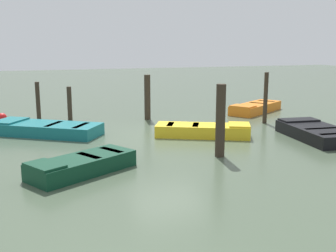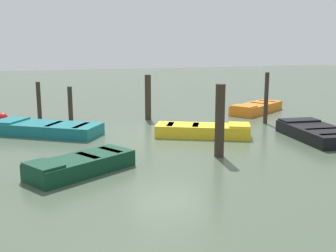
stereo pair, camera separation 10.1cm
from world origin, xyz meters
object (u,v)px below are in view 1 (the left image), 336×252
rowboat_black (317,132)px  marker_buoy (2,118)px  rowboat_orange (255,108)px  rowboat_teal (46,129)px  rowboat_dark_green (82,165)px  mooring_piling_near_right (70,104)px  mooring_piling_center (266,98)px  mooring_piling_mid_left (147,97)px  rowboat_yellow (203,130)px  mooring_piling_far_right (38,101)px  mooring_piling_far_left (220,121)px

rowboat_black → marker_buoy: (9.86, -5.94, 0.07)m
rowboat_orange → rowboat_teal: (9.37, 1.71, -0.00)m
rowboat_dark_green → mooring_piling_near_right: (-0.51, -7.06, 0.49)m
rowboat_dark_green → marker_buoy: (2.05, -7.05, 0.07)m
marker_buoy → mooring_piling_center: bearing=162.7°
mooring_piling_mid_left → rowboat_orange: bearing=-179.3°
rowboat_yellow → rowboat_teal: same height
rowboat_orange → mooring_piling_far_right: mooring_piling_far_right is taller
rowboat_black → mooring_piling_mid_left: mooring_piling_mid_left is taller
mooring_piling_far_left → mooring_piling_center: mooring_piling_far_left is taller
mooring_piling_far_left → rowboat_dark_green: bearing=3.6°
rowboat_black → mooring_piling_far_right: size_ratio=1.99×
rowboat_yellow → mooring_piling_far_right: mooring_piling_far_right is taller
mooring_piling_near_right → rowboat_yellow: bearing=131.9°
rowboat_teal → marker_buoy: marker_buoy is taller
rowboat_yellow → marker_buoy: bearing=172.9°
rowboat_yellow → mooring_piling_mid_left: 3.88m
rowboat_orange → mooring_piling_far_right: (9.47, -1.40, 0.57)m
mooring_piling_far_right → mooring_piling_center: bearing=155.3°
rowboat_dark_green → mooring_piling_center: (-7.71, -4.02, 0.79)m
rowboat_yellow → mooring_piling_near_right: 5.90m
rowboat_dark_green → rowboat_black: same height
rowboat_teal → mooring_piling_far_left: bearing=168.7°
rowboat_yellow → rowboat_black: same height
mooring_piling_mid_left → rowboat_dark_green: bearing=60.7°
rowboat_dark_green → mooring_piling_center: bearing=178.4°
rowboat_orange → mooring_piling_near_right: mooring_piling_near_right is taller
mooring_piling_mid_left → mooring_piling_far_left: size_ratio=0.92×
mooring_piling_near_right → mooring_piling_far_left: size_ratio=0.70×
rowboat_teal → mooring_piling_near_right: 2.59m
rowboat_dark_green → rowboat_yellow: same height
mooring_piling_center → rowboat_black: bearing=92.1°
mooring_piling_near_right → mooring_piling_far_left: (-3.30, 6.82, 0.30)m
mooring_piling_near_right → marker_buoy: bearing=0.2°
marker_buoy → mooring_piling_mid_left: bearing=173.5°
rowboat_teal → marker_buoy: (1.48, -2.29, 0.07)m
mooring_piling_near_right → mooring_piling_center: bearing=157.1°
rowboat_teal → mooring_piling_center: 8.34m
rowboat_yellow → mooring_piling_center: mooring_piling_center is taller
rowboat_black → rowboat_orange: same height
mooring_piling_near_right → mooring_piling_mid_left: 3.16m
mooring_piling_mid_left → mooring_piling_far_left: bearing=92.0°
mooring_piling_mid_left → rowboat_teal: bearing=21.6°
mooring_piling_center → rowboat_orange: bearing=-114.1°
rowboat_dark_green → rowboat_black: (-7.81, -1.11, -0.00)m
rowboat_dark_green → marker_buoy: marker_buoy is taller
rowboat_dark_green → mooring_piling_near_right: bearing=-123.3°
mooring_piling_near_right → marker_buoy: 2.60m
rowboat_yellow → mooring_piling_far_left: bearing=-77.5°
mooring_piling_far_right → mooring_piling_far_left: bearing=120.4°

